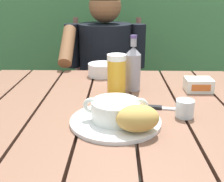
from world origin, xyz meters
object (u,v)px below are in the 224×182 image
Objects in this scene: chair_near_diner at (107,92)px; person_eating at (105,71)px; butter_tub at (198,85)px; serving_plate at (116,121)px; beer_glass at (117,75)px; bread_roll at (138,118)px; beer_bottle at (133,68)px; table_knife at (161,108)px; soup_bowl at (116,110)px; diner_bowl at (102,70)px; water_glass_small at (185,108)px.

person_eating is (-0.00, -0.20, 0.21)m from chair_near_diner.
butter_tub is (0.41, -0.55, 0.09)m from person_eating.
beer_glass is at bearing 89.68° from serving_plate.
bread_roll is (0.06, -0.07, 0.04)m from serving_plate.
beer_bottle reaches higher than table_knife.
serving_plate is at bearing 130.60° from bread_roll.
serving_plate is at bearing -90.00° from soup_bowl.
soup_bowl reaches higher than diner_bowl.
person_eating reaches higher than diner_bowl.
serving_plate is 1.41× the size of soup_bowl.
water_glass_small is (0.30, -0.81, 0.10)m from person_eating.
chair_near_diner reaches higher than soup_bowl.
person_eating is 19.79× the size of water_glass_small.
table_knife is (0.09, -0.21, -0.09)m from beer_bottle.
beer_bottle is at bearing 177.97° from butter_tub.
table_knife is at bearing 35.50° from soup_bowl.
butter_tub is at bearing 54.18° from bread_roll.
chair_near_diner is 6.68× the size of table_knife.
diner_bowl is (-0.13, 0.60, -0.02)m from bread_roll.
beer_bottle is at bearing 77.92° from serving_plate.
bread_roll is at bearing -81.77° from person_eating.
serving_plate is at bearing -82.46° from diner_bowl.
water_glass_small is (0.22, 0.05, 0.02)m from serving_plate.
beer_bottle is at bearing -56.38° from diner_bowl.
table_knife is (0.10, 0.19, -0.05)m from bread_roll.
beer_glass is at bearing -84.92° from chair_near_diner.
beer_bottle reaches higher than butter_tub.
diner_bowl is (-0.14, 0.21, -0.06)m from beer_bottle.
serving_plate is at bearing -102.08° from beer_bottle.
beer_bottle reaches higher than soup_bowl.
water_glass_small is 0.40× the size of table_knife.
table_knife is (0.16, 0.11, -0.00)m from serving_plate.
table_knife is (0.23, -0.95, 0.28)m from chair_near_diner.
table_knife is at bearing -132.53° from butter_tub.
soup_bowl is (0.00, 0.00, 0.04)m from serving_plate.
person_eating is 10.98× the size of butter_tub.
soup_bowl is 1.47× the size of diner_bowl.
water_glass_small reaches higher than serving_plate.
table_knife is at bearing 62.75° from bread_roll.
person_eating is 5.24× the size of beer_bottle.
butter_tub is (0.41, -0.75, 0.30)m from chair_near_diner.
table_knife is at bearing 35.50° from serving_plate.
table_knife is at bearing -66.41° from beer_bottle.
bread_roll is 0.85× the size of beer_glass.
chair_near_diner is at bearing 100.54° from beer_bottle.
chair_near_diner is at bearing 89.14° from person_eating.
diner_bowl reaches higher than serving_plate.
serving_plate is 0.34m from beer_bottle.
soup_bowl reaches higher than serving_plate.
serving_plate is at bearing -90.32° from beer_glass.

